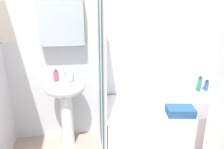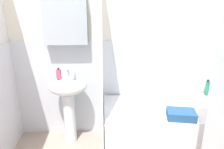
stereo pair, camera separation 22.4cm
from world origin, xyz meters
The scene contains 10 objects.
wall_back_tiled centered at (-0.05, 1.26, 1.14)m, with size 3.60×0.18×2.40m.
sink centered at (-0.89, 1.03, 0.60)m, with size 0.44×0.34×0.82m.
faucet centered at (-0.89, 1.11, 0.88)m, with size 0.03×0.12×0.12m.
soap_dispenser centered at (-0.97, 1.01, 0.88)m, with size 0.06×0.06×0.13m.
toothbrush_cup centered at (-0.81, 0.99, 0.86)m, with size 0.06×0.06×0.08m, color silver.
bathtub centered at (0.27, 0.87, 0.26)m, with size 1.49×0.71×0.52m, color white.
shower_curtain centered at (-0.49, 0.87, 1.00)m, with size 0.01×0.71×2.00m.
conditioner_bottle centered at (0.91, 1.17, 0.58)m, with size 0.05×0.05×0.15m.
body_wash_bottle centered at (0.80, 1.16, 0.61)m, with size 0.04×0.04×0.21m.
towel_folded centered at (0.30, 0.62, 0.56)m, with size 0.28×0.19×0.08m, color navy.
Camera 2 is at (-0.49, -1.30, 1.65)m, focal length 35.25 mm.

